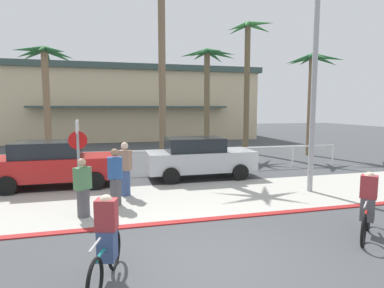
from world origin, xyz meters
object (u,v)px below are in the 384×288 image
(cyclist_teal_0, at_px, (106,241))
(cyclist_red_1, at_px, (368,206))
(palm_tree_6, at_px, (248,60))
(pedestrian_0, at_px, (125,171))
(palm_tree_5, at_px, (208,71))
(palm_tree_7, at_px, (312,77))
(pedestrian_2, at_px, (83,190))
(car_silver_2, at_px, (199,157))
(pedestrian_1, at_px, (115,180))
(stop_sign_bike_lane, at_px, (78,151))
(streetlight_curb, at_px, (319,66))
(palm_tree_3, at_px, (45,72))
(palm_tree_4, at_px, (162,27))
(car_red_1, at_px, (54,164))

(cyclist_teal_0, xyz_separation_m, cyclist_red_1, (5.68, 0.49, 0.00))
(palm_tree_6, bearing_deg, pedestrian_0, -133.53)
(palm_tree_5, height_order, palm_tree_7, palm_tree_5)
(pedestrian_0, xyz_separation_m, pedestrian_2, (-1.18, -1.84, -0.11))
(car_silver_2, bearing_deg, pedestrian_1, -138.15)
(stop_sign_bike_lane, distance_m, pedestrian_1, 1.34)
(streetlight_curb, relative_size, palm_tree_3, 1.21)
(palm_tree_4, bearing_deg, stop_sign_bike_lane, -117.95)
(palm_tree_6, height_order, pedestrian_0, palm_tree_6)
(pedestrian_1, distance_m, pedestrian_2, 1.18)
(palm_tree_7, relative_size, car_silver_2, 1.41)
(cyclist_teal_0, height_order, pedestrian_1, pedestrian_1)
(palm_tree_3, xyz_separation_m, pedestrian_0, (3.73, -8.27, -3.99))
(palm_tree_6, relative_size, palm_tree_7, 1.35)
(pedestrian_1, bearing_deg, palm_tree_6, 48.55)
(stop_sign_bike_lane, bearing_deg, cyclist_red_1, -30.26)
(palm_tree_5, bearing_deg, palm_tree_6, -2.97)
(cyclist_red_1, relative_size, pedestrian_1, 0.88)
(palm_tree_6, bearing_deg, car_red_1, -147.84)
(cyclist_teal_0, bearing_deg, palm_tree_3, 103.19)
(palm_tree_3, xyz_separation_m, cyclist_red_1, (8.86, -13.04, -4.13))
(streetlight_curb, xyz_separation_m, cyclist_teal_0, (-6.79, -3.97, -3.58))
(stop_sign_bike_lane, height_order, cyclist_red_1, stop_sign_bike_lane)
(palm_tree_5, xyz_separation_m, car_red_1, (-8.04, -6.82, -4.31))
(palm_tree_4, bearing_deg, car_silver_2, -75.34)
(pedestrian_1, bearing_deg, palm_tree_3, 110.05)
(streetlight_curb, bearing_deg, palm_tree_5, 93.84)
(palm_tree_7, height_order, cyclist_red_1, palm_tree_7)
(stop_sign_bike_lane, xyz_separation_m, palm_tree_3, (-2.39, 9.27, 3.15))
(streetlight_curb, relative_size, car_silver_2, 1.70)
(palm_tree_4, distance_m, palm_tree_5, 4.91)
(car_silver_2, bearing_deg, pedestrian_0, -146.53)
(palm_tree_5, xyz_separation_m, cyclist_teal_0, (-6.12, -13.98, -4.49))
(palm_tree_3, bearing_deg, palm_tree_6, 1.51)
(palm_tree_3, relative_size, palm_tree_4, 0.65)
(car_silver_2, relative_size, cyclist_red_1, 2.93)
(pedestrian_0, bearing_deg, palm_tree_3, 114.24)
(palm_tree_6, xyz_separation_m, pedestrian_1, (-8.49, -9.61, -5.15))
(pedestrian_0, distance_m, pedestrian_1, 1.08)
(streetlight_curb, distance_m, car_silver_2, 5.71)
(palm_tree_3, bearing_deg, cyclist_red_1, -55.82)
(palm_tree_7, xyz_separation_m, car_red_1, (-13.96, -4.68, -3.91))
(palm_tree_5, distance_m, palm_tree_6, 2.70)
(palm_tree_4, height_order, car_red_1, palm_tree_4)
(pedestrian_0, relative_size, pedestrian_2, 1.12)
(palm_tree_7, distance_m, pedestrian_0, 13.81)
(pedestrian_0, xyz_separation_m, pedestrian_1, (-0.33, -1.02, -0.04))
(streetlight_curb, distance_m, car_red_1, 9.88)
(car_silver_2, bearing_deg, palm_tree_5, 69.71)
(palm_tree_6, bearing_deg, palm_tree_4, -153.64)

